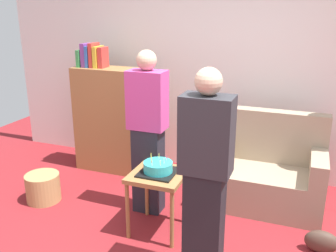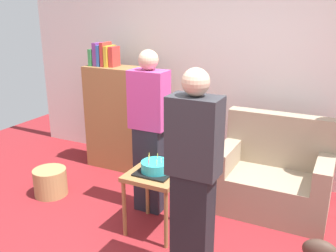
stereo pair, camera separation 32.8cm
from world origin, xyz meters
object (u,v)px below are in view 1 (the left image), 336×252
object	(u,v)px
side_table	(158,182)
wicker_basket	(43,187)
person_holding_cake	(205,178)
bookshelf	(108,117)
handbag	(322,242)
person_blowing_candles	(148,133)
couch	(268,173)
birthday_cake	(158,168)

from	to	relation	value
side_table	wicker_basket	distance (m)	1.42
person_holding_cake	wicker_basket	bearing A→B (deg)	13.47
bookshelf	handbag	bearing A→B (deg)	-19.76
side_table	person_blowing_candles	size ratio (longest dim) A/B	0.36
side_table	handbag	xyz separation A→B (m)	(1.42, 0.18, -0.39)
person_holding_cake	couch	bearing A→B (deg)	-74.62
side_table	person_holding_cake	world-z (taller)	person_holding_cake
side_table	person_blowing_candles	xyz separation A→B (m)	(-0.23, 0.32, 0.34)
bookshelf	person_holding_cake	world-z (taller)	person_holding_cake
couch	side_table	distance (m)	1.26
bookshelf	birthday_cake	bearing A→B (deg)	-44.27
person_holding_cake	wicker_basket	distance (m)	2.11
handbag	couch	bearing A→B (deg)	127.27
person_blowing_candles	handbag	size ratio (longest dim) A/B	5.82
person_blowing_candles	person_holding_cake	distance (m)	1.10
couch	person_blowing_candles	size ratio (longest dim) A/B	0.67
birthday_cake	wicker_basket	distance (m)	1.46
side_table	handbag	size ratio (longest dim) A/B	2.08
birthday_cake	person_blowing_candles	bearing A→B (deg)	126.55
person_holding_cake	side_table	bearing A→B (deg)	-10.20
couch	person_holding_cake	world-z (taller)	person_holding_cake
birthday_cake	couch	bearing A→B (deg)	45.33
handbag	birthday_cake	bearing A→B (deg)	-172.66
couch	birthday_cake	world-z (taller)	couch
bookshelf	couch	bearing A→B (deg)	-5.86
bookshelf	birthday_cake	world-z (taller)	bookshelf
bookshelf	handbag	distance (m)	2.77
birthday_cake	handbag	size ratio (longest dim) A/B	1.14
person_blowing_candles	wicker_basket	size ratio (longest dim) A/B	4.53
side_table	person_blowing_candles	distance (m)	0.52
person_holding_cake	handbag	xyz separation A→B (m)	(0.87, 0.64, -0.73)
person_blowing_candles	wicker_basket	world-z (taller)	person_blowing_candles
bookshelf	wicker_basket	distance (m)	1.17
birthday_cake	person_blowing_candles	size ratio (longest dim) A/B	0.20
person_blowing_candles	person_holding_cake	size ratio (longest dim) A/B	1.00
bookshelf	birthday_cake	distance (m)	1.57
person_blowing_candles	handbag	distance (m)	1.82
handbag	bookshelf	bearing A→B (deg)	160.24
couch	wicker_basket	world-z (taller)	couch
bookshelf	handbag	world-z (taller)	bookshelf
wicker_basket	handbag	distance (m)	2.79
birthday_cake	wicker_basket	size ratio (longest dim) A/B	0.89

